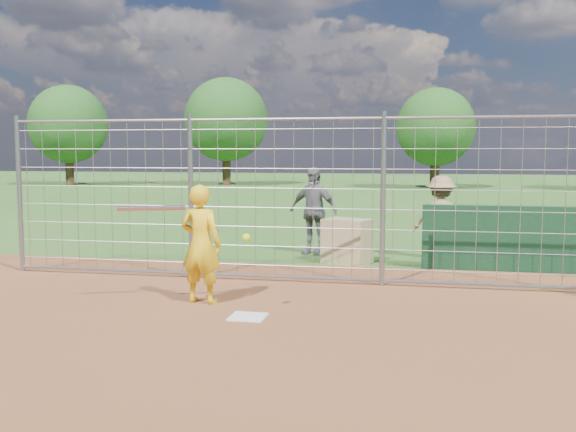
% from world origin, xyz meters
% --- Properties ---
extents(ground, '(100.00, 100.00, 0.00)m').
position_xyz_m(ground, '(0.00, 0.00, 0.00)').
color(ground, '#2D591E').
rests_on(ground, ground).
extents(infield_dirt, '(18.00, 18.00, 0.00)m').
position_xyz_m(infield_dirt, '(0.00, -3.00, 0.01)').
color(infield_dirt, brown).
rests_on(infield_dirt, ground).
extents(home_plate, '(0.43, 0.43, 0.02)m').
position_xyz_m(home_plate, '(0.00, -0.20, 0.01)').
color(home_plate, silver).
rests_on(home_plate, ground).
extents(dugout_wall, '(2.60, 0.20, 1.10)m').
position_xyz_m(dugout_wall, '(3.40, 3.60, 0.55)').
color(dugout_wall, '#11381E').
rests_on(dugout_wall, ground).
extents(batter, '(0.63, 0.47, 1.58)m').
position_xyz_m(batter, '(-0.80, 0.42, 0.79)').
color(batter, yellow).
rests_on(batter, ground).
extents(bystander_b, '(1.08, 0.70, 1.71)m').
position_xyz_m(bystander_b, '(0.01, 4.79, 0.85)').
color(bystander_b, slate).
rests_on(bystander_b, ground).
extents(bystander_c, '(1.03, 0.62, 1.56)m').
position_xyz_m(bystander_c, '(2.45, 4.68, 0.78)').
color(bystander_c, '#90774E').
rests_on(bystander_c, ground).
extents(equipment_bin, '(0.95, 0.81, 0.80)m').
position_xyz_m(equipment_bin, '(0.78, 3.86, 0.40)').
color(equipment_bin, tan).
rests_on(equipment_bin, ground).
extents(equipment_in_play, '(1.76, 0.37, 0.41)m').
position_xyz_m(equipment_in_play, '(-1.03, 0.05, 1.21)').
color(equipment_in_play, silver).
rests_on(equipment_in_play, ground).
extents(backstop_fence, '(9.08, 0.08, 2.60)m').
position_xyz_m(backstop_fence, '(0.00, 2.00, 1.26)').
color(backstop_fence, gray).
rests_on(backstop_fence, ground).
extents(tree_line, '(44.66, 6.72, 6.48)m').
position_xyz_m(tree_line, '(3.13, 28.13, 3.71)').
color(tree_line, '#3F2B19').
rests_on(tree_line, ground).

